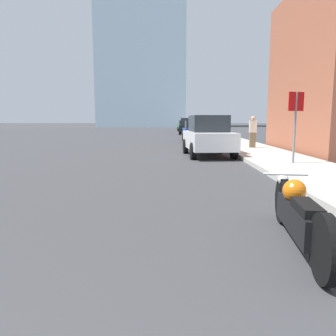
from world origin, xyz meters
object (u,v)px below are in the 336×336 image
parked_car_blue (196,131)px  pedestrian (253,132)px  parked_car_green (185,126)px  parked_car_white (208,136)px  parked_car_black (188,126)px  stop_sign (295,115)px  motorcycle (298,214)px

parked_car_blue → pedestrian: (2.47, -7.17, 0.20)m
parked_car_green → pedestrian: size_ratio=2.49×
parked_car_green → parked_car_white: bearing=-92.8°
parked_car_white → parked_car_black: bearing=84.8°
parked_car_black → stop_sign: (2.49, -26.09, 0.81)m
motorcycle → parked_car_white: 10.23m
parked_car_blue → motorcycle: bearing=-91.4°
parked_car_white → parked_car_blue: (0.09, 10.01, -0.10)m
parked_car_white → parked_car_blue: 10.01m
parked_car_green → stop_sign: bearing=-89.0°
parked_car_black → parked_car_green: (-0.09, 10.75, -0.11)m
parked_car_blue → stop_sign: (2.37, -13.41, 0.94)m
parked_car_white → motorcycle: bearing=-94.6°
motorcycle → parked_car_blue: size_ratio=0.62×
motorcycle → parked_car_white: bearing=97.1°
parked_car_black → pedestrian: size_ratio=2.92×
motorcycle → pedestrian: bearing=85.9°
stop_sign → pedestrian: stop_sign is taller
parked_car_white → pedestrian: size_ratio=2.53×
motorcycle → parked_car_green: bearing=96.8°
parked_car_blue → pedestrian: 7.59m
parked_car_green → parked_car_black: bearing=-92.5°
motorcycle → parked_car_black: (-0.14, 32.91, 0.50)m
motorcycle → parked_car_black: size_ratio=0.55×
parked_car_blue → parked_car_black: 12.69m
parked_car_blue → pedestrian: bearing=-72.5°
parked_car_blue → parked_car_green: (-0.22, 23.43, 0.01)m
motorcycle → parked_car_blue: 20.23m
pedestrian → stop_sign: bearing=-91.0°
motorcycle → stop_sign: stop_sign is taller
motorcycle → parked_car_black: parked_car_black is taller
pedestrian → parked_car_black: bearing=97.4°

